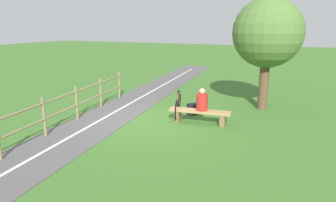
{
  "coord_description": "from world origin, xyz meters",
  "views": [
    {
      "loc": [
        -4.57,
        8.86,
        3.19
      ],
      "look_at": [
        -1.23,
        1.2,
        1.07
      ],
      "focal_mm": 32.35,
      "sensor_mm": 36.0,
      "label": 1
    }
  ],
  "objects_px": {
    "bench": "(200,114)",
    "person_seated": "(202,101)",
    "bicycle": "(178,106)",
    "tree_mid_field": "(268,33)",
    "backpack": "(192,109)"
  },
  "relations": [
    {
      "from": "bench",
      "to": "person_seated",
      "type": "bearing_deg",
      "value": -180.0
    },
    {
      "from": "backpack",
      "to": "tree_mid_field",
      "type": "bearing_deg",
      "value": -140.57
    },
    {
      "from": "bench",
      "to": "tree_mid_field",
      "type": "height_order",
      "value": "tree_mid_field"
    },
    {
      "from": "bench",
      "to": "person_seated",
      "type": "height_order",
      "value": "person_seated"
    },
    {
      "from": "bench",
      "to": "bicycle",
      "type": "height_order",
      "value": "bicycle"
    },
    {
      "from": "backpack",
      "to": "bench",
      "type": "bearing_deg",
      "value": 123.02
    },
    {
      "from": "bench",
      "to": "backpack",
      "type": "xyz_separation_m",
      "value": [
        0.55,
        -0.84,
        -0.12
      ]
    },
    {
      "from": "backpack",
      "to": "tree_mid_field",
      "type": "relative_size",
      "value": 0.1
    },
    {
      "from": "bicycle",
      "to": "tree_mid_field",
      "type": "xyz_separation_m",
      "value": [
        -2.63,
        -2.23,
        2.49
      ]
    },
    {
      "from": "person_seated",
      "to": "tree_mid_field",
      "type": "height_order",
      "value": "tree_mid_field"
    },
    {
      "from": "tree_mid_field",
      "to": "backpack",
      "type": "bearing_deg",
      "value": 39.43
    },
    {
      "from": "bicycle",
      "to": "backpack",
      "type": "relative_size",
      "value": 4.13
    },
    {
      "from": "bicycle",
      "to": "backpack",
      "type": "distance_m",
      "value": 0.59
    },
    {
      "from": "person_seated",
      "to": "bicycle",
      "type": "distance_m",
      "value": 1.17
    },
    {
      "from": "person_seated",
      "to": "tree_mid_field",
      "type": "bearing_deg",
      "value": -127.04
    }
  ]
}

